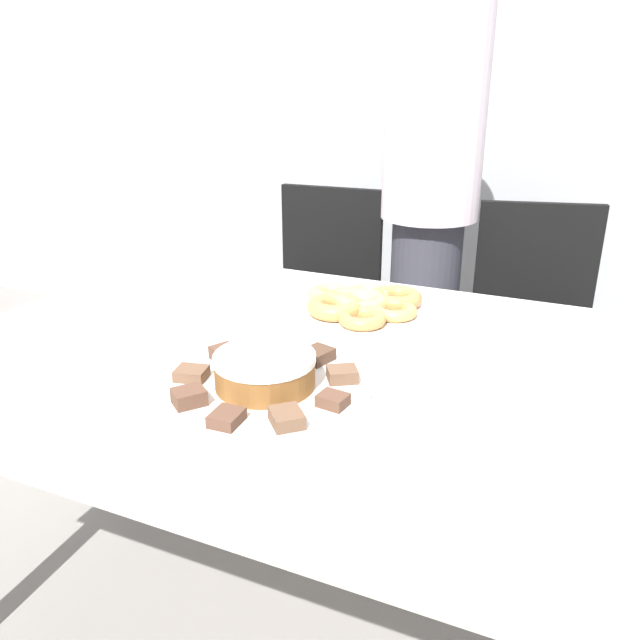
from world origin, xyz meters
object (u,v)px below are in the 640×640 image
Objects in this scene: frosted_cake at (265,370)px; office_chair_right at (532,351)px; person_standing at (430,201)px; plate_cake at (266,388)px; office_chair_left at (318,317)px; napkin at (436,374)px; plate_donuts at (361,311)px.

office_chair_right is at bearing 70.91° from frosted_cake.
person_standing is 4.27× the size of plate_cake.
office_chair_left is 1.19m from napkin.
office_chair_right is 4.75× the size of frosted_cake.
office_chair_right is (0.78, -0.00, 0.00)m from office_chair_left.
person_standing reaches higher than plate_cake.
office_chair_left is 0.78m from office_chair_right.
plate_cake is 2.09× the size of frosted_cake.
plate_cake is at bearing -73.53° from office_chair_left.
person_standing is 11.51× the size of napkin.
office_chair_right reaches higher than frosted_cake.
person_standing is at bearing 164.23° from office_chair_right.
person_standing is 0.61m from office_chair_left.
person_standing reaches higher than office_chair_right.
person_standing is at bearing -0.38° from office_chair_left.
office_chair_right reaches higher than plate_donuts.
office_chair_left and office_chair_right have the same top height.
person_standing is 1.14m from frosted_cake.
plate_donuts is 1.96× the size of frosted_cake.
office_chair_left is at bearing 109.24° from plate_cake.
office_chair_left reaches higher than plate_donuts.
plate_cake and plate_donuts have the same top height.
frosted_cake is (-0.01, -1.13, -0.11)m from person_standing.
office_chair_left is 4.75× the size of frosted_cake.
frosted_cake is at bearing -122.14° from office_chair_right.
person_standing reaches higher than frosted_cake.
plate_donuts is 2.52× the size of napkin.
napkin is (0.27, 0.19, -0.00)m from plate_cake.
plate_donuts reaches higher than napkin.
plate_cake is (-0.39, -1.12, 0.32)m from office_chair_right.
office_chair_right reaches higher than napkin.
person_standing reaches higher than plate_donuts.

